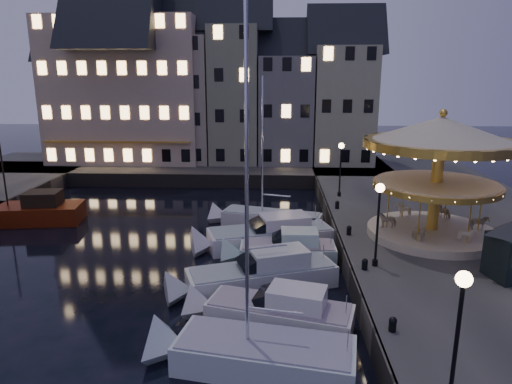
{
  "coord_description": "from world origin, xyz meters",
  "views": [
    {
      "loc": [
        2.29,
        -20.16,
        10.37
      ],
      "look_at": [
        1.0,
        8.0,
        3.2
      ],
      "focal_mm": 32.0,
      "sensor_mm": 36.0,
      "label": 1
    }
  ],
  "objects_px": {
    "motorboat_f": "(264,220)",
    "red_fishing_boat": "(26,213)",
    "streetlamp_b": "(378,213)",
    "motorboat_d": "(280,252)",
    "motorboat_e": "(264,236)",
    "bollard_b": "(365,264)",
    "motorboat_b": "(270,313)",
    "motorboat_c": "(254,276)",
    "motorboat_a": "(249,354)",
    "streetlamp_a": "(459,322)",
    "bollard_a": "(393,324)",
    "streetlamp_c": "(341,162)",
    "carousel": "(439,154)",
    "bollard_c": "(349,230)",
    "bollard_d": "(337,204)"
  },
  "relations": [
    {
      "from": "motorboat_f",
      "to": "red_fishing_boat",
      "type": "xyz_separation_m",
      "value": [
        -17.33,
        0.2,
        0.18
      ]
    },
    {
      "from": "streetlamp_b",
      "to": "motorboat_d",
      "type": "distance_m",
      "value": 6.59
    },
    {
      "from": "motorboat_e",
      "to": "bollard_b",
      "type": "bearing_deg",
      "value": -51.24
    },
    {
      "from": "motorboat_b",
      "to": "motorboat_c",
      "type": "bearing_deg",
      "value": 103.32
    },
    {
      "from": "streetlamp_b",
      "to": "motorboat_a",
      "type": "distance_m",
      "value": 9.42
    },
    {
      "from": "motorboat_a",
      "to": "motorboat_e",
      "type": "relative_size",
      "value": 1.44
    },
    {
      "from": "streetlamp_a",
      "to": "bollard_b",
      "type": "bearing_deg",
      "value": 93.61
    },
    {
      "from": "bollard_a",
      "to": "motorboat_d",
      "type": "distance_m",
      "value": 10.12
    },
    {
      "from": "motorboat_c",
      "to": "motorboat_f",
      "type": "height_order",
      "value": "motorboat_c"
    },
    {
      "from": "streetlamp_b",
      "to": "streetlamp_c",
      "type": "height_order",
      "value": "same"
    },
    {
      "from": "streetlamp_b",
      "to": "carousel",
      "type": "bearing_deg",
      "value": 46.88
    },
    {
      "from": "bollard_c",
      "to": "red_fishing_boat",
      "type": "height_order",
      "value": "red_fishing_boat"
    },
    {
      "from": "streetlamp_a",
      "to": "bollard_d",
      "type": "relative_size",
      "value": 7.32
    },
    {
      "from": "motorboat_e",
      "to": "streetlamp_b",
      "type": "bearing_deg",
      "value": -45.68
    },
    {
      "from": "bollard_d",
      "to": "motorboat_e",
      "type": "relative_size",
      "value": 0.07
    },
    {
      "from": "streetlamp_c",
      "to": "motorboat_c",
      "type": "distance_m",
      "value": 15.3
    },
    {
      "from": "bollard_b",
      "to": "motorboat_d",
      "type": "distance_m",
      "value": 5.58
    },
    {
      "from": "bollard_c",
      "to": "motorboat_c",
      "type": "bearing_deg",
      "value": -138.82
    },
    {
      "from": "streetlamp_b",
      "to": "motorboat_a",
      "type": "height_order",
      "value": "motorboat_a"
    },
    {
      "from": "bollard_d",
      "to": "motorboat_c",
      "type": "bearing_deg",
      "value": -117.75
    },
    {
      "from": "bollard_c",
      "to": "red_fishing_boat",
      "type": "relative_size",
      "value": 0.07
    },
    {
      "from": "bollard_d",
      "to": "bollard_c",
      "type": "bearing_deg",
      "value": -90.0
    },
    {
      "from": "streetlamp_b",
      "to": "motorboat_d",
      "type": "xyz_separation_m",
      "value": [
        -4.64,
        3.23,
        -3.38
      ]
    },
    {
      "from": "motorboat_b",
      "to": "red_fishing_boat",
      "type": "relative_size",
      "value": 0.84
    },
    {
      "from": "carousel",
      "to": "streetlamp_c",
      "type": "bearing_deg",
      "value": 114.78
    },
    {
      "from": "red_fishing_boat",
      "to": "bollard_c",
      "type": "bearing_deg",
      "value": -13.28
    },
    {
      "from": "bollard_a",
      "to": "bollard_d",
      "type": "relative_size",
      "value": 1.0
    },
    {
      "from": "streetlamp_c",
      "to": "bollard_c",
      "type": "height_order",
      "value": "streetlamp_c"
    },
    {
      "from": "streetlamp_c",
      "to": "motorboat_d",
      "type": "xyz_separation_m",
      "value": [
        -4.64,
        -10.27,
        -3.38
      ]
    },
    {
      "from": "bollard_a",
      "to": "red_fishing_boat",
      "type": "relative_size",
      "value": 0.07
    },
    {
      "from": "motorboat_b",
      "to": "bollard_c",
      "type": "bearing_deg",
      "value": 61.23
    },
    {
      "from": "bollard_d",
      "to": "motorboat_d",
      "type": "height_order",
      "value": "motorboat_d"
    },
    {
      "from": "motorboat_a",
      "to": "motorboat_e",
      "type": "height_order",
      "value": "motorboat_a"
    },
    {
      "from": "streetlamp_a",
      "to": "bollard_c",
      "type": "distance_m",
      "value": 14.71
    },
    {
      "from": "motorboat_d",
      "to": "motorboat_a",
      "type": "bearing_deg",
      "value": -96.91
    },
    {
      "from": "streetlamp_a",
      "to": "motorboat_a",
      "type": "bearing_deg",
      "value": 149.2
    },
    {
      "from": "bollard_a",
      "to": "bollard_b",
      "type": "xyz_separation_m",
      "value": [
        0.0,
        5.5,
        0.0
      ]
    },
    {
      "from": "motorboat_a",
      "to": "red_fishing_boat",
      "type": "distance_m",
      "value": 23.78
    },
    {
      "from": "motorboat_d",
      "to": "motorboat_e",
      "type": "height_order",
      "value": "same"
    },
    {
      "from": "streetlamp_a",
      "to": "motorboat_f",
      "type": "relative_size",
      "value": 0.39
    },
    {
      "from": "motorboat_a",
      "to": "motorboat_d",
      "type": "bearing_deg",
      "value": 83.09
    },
    {
      "from": "bollard_d",
      "to": "motorboat_d",
      "type": "relative_size",
      "value": 0.09
    },
    {
      "from": "bollard_a",
      "to": "streetlamp_b",
      "type": "bearing_deg",
      "value": 84.29
    },
    {
      "from": "motorboat_e",
      "to": "bollard_c",
      "type": "bearing_deg",
      "value": -14.17
    },
    {
      "from": "motorboat_d",
      "to": "streetlamp_a",
      "type": "bearing_deg",
      "value": -70.65
    },
    {
      "from": "streetlamp_b",
      "to": "bollard_d",
      "type": "xyz_separation_m",
      "value": [
        -0.6,
        10.0,
        -2.41
      ]
    },
    {
      "from": "streetlamp_c",
      "to": "bollard_d",
      "type": "xyz_separation_m",
      "value": [
        -0.6,
        -3.5,
        -2.41
      ]
    },
    {
      "from": "streetlamp_b",
      "to": "red_fishing_boat",
      "type": "height_order",
      "value": "red_fishing_boat"
    },
    {
      "from": "motorboat_a",
      "to": "red_fishing_boat",
      "type": "relative_size",
      "value": 1.48
    },
    {
      "from": "streetlamp_c",
      "to": "motorboat_a",
      "type": "relative_size",
      "value": 0.33
    }
  ]
}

